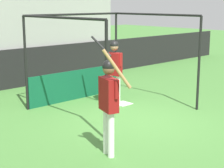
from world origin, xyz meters
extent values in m
plane|color=#477F38|center=(0.00, 0.00, 0.00)|extent=(60.00, 60.00, 0.00)
cube|color=black|center=(0.00, 5.63, 0.68)|extent=(24.00, 0.12, 1.36)
cube|color=#195B33|center=(-0.27, 6.09, 1.41)|extent=(0.45, 0.40, 0.10)
cube|color=#195B33|center=(-0.27, 6.27, 1.64)|extent=(0.45, 0.06, 0.40)
cube|color=#195B33|center=(0.28, 6.09, 1.41)|extent=(0.45, 0.40, 0.10)
cube|color=#195B33|center=(0.28, 6.27, 1.64)|extent=(0.45, 0.06, 0.40)
cube|color=#195B33|center=(0.83, 6.09, 1.41)|extent=(0.45, 0.40, 0.10)
cube|color=#195B33|center=(0.83, 6.27, 1.64)|extent=(0.45, 0.06, 0.40)
cube|color=#195B33|center=(1.38, 6.09, 1.41)|extent=(0.45, 0.40, 0.10)
cube|color=#195B33|center=(1.38, 6.27, 1.64)|extent=(0.45, 0.06, 0.40)
cube|color=#195B33|center=(1.92, 6.09, 1.41)|extent=(0.45, 0.40, 0.10)
cube|color=#195B33|center=(1.92, 6.27, 1.64)|extent=(0.45, 0.06, 0.40)
cube|color=#195B33|center=(2.48, 6.09, 1.41)|extent=(0.45, 0.40, 0.10)
cube|color=#195B33|center=(2.48, 6.27, 1.64)|extent=(0.45, 0.06, 0.40)
cube|color=#195B33|center=(3.03, 6.09, 1.41)|extent=(0.45, 0.40, 0.10)
cube|color=#195B33|center=(3.03, 6.27, 1.64)|extent=(0.45, 0.06, 0.40)
cube|color=#195B33|center=(3.58, 6.09, 1.41)|extent=(0.45, 0.40, 0.10)
cube|color=#195B33|center=(3.58, 6.27, 1.64)|extent=(0.45, 0.06, 0.40)
cube|color=#195B33|center=(0.28, 6.89, 1.81)|extent=(0.45, 0.40, 0.10)
cube|color=#195B33|center=(0.28, 7.07, 2.04)|extent=(0.45, 0.06, 0.40)
cube|color=#195B33|center=(0.83, 6.89, 1.81)|extent=(0.45, 0.40, 0.10)
cube|color=#195B33|center=(0.83, 7.07, 2.04)|extent=(0.45, 0.06, 0.40)
cube|color=#195B33|center=(1.38, 6.89, 1.81)|extent=(0.45, 0.40, 0.10)
cube|color=#195B33|center=(1.38, 7.07, 2.04)|extent=(0.45, 0.06, 0.40)
cube|color=#195B33|center=(1.92, 6.89, 1.81)|extent=(0.45, 0.40, 0.10)
cube|color=#195B33|center=(1.92, 7.07, 2.04)|extent=(0.45, 0.06, 0.40)
cube|color=#195B33|center=(2.48, 6.89, 1.81)|extent=(0.45, 0.40, 0.10)
cube|color=#195B33|center=(2.48, 7.07, 2.04)|extent=(0.45, 0.06, 0.40)
cube|color=#195B33|center=(3.03, 6.89, 1.81)|extent=(0.45, 0.40, 0.10)
cube|color=#195B33|center=(3.03, 7.07, 2.04)|extent=(0.45, 0.06, 0.40)
cube|color=#195B33|center=(3.58, 6.89, 1.81)|extent=(0.45, 0.40, 0.10)
cube|color=#195B33|center=(3.58, 7.07, 2.04)|extent=(0.45, 0.06, 0.40)
cube|color=#195B33|center=(0.83, 7.69, 2.21)|extent=(0.45, 0.40, 0.10)
cube|color=#195B33|center=(0.83, 7.87, 2.44)|extent=(0.45, 0.06, 0.40)
cube|color=#195B33|center=(1.38, 7.69, 2.21)|extent=(0.45, 0.40, 0.10)
cube|color=#195B33|center=(1.38, 7.87, 2.44)|extent=(0.45, 0.06, 0.40)
cube|color=#195B33|center=(1.92, 7.69, 2.21)|extent=(0.45, 0.40, 0.10)
cube|color=#195B33|center=(1.92, 7.87, 2.44)|extent=(0.45, 0.06, 0.40)
cube|color=#195B33|center=(2.48, 7.69, 2.21)|extent=(0.45, 0.40, 0.10)
cube|color=#195B33|center=(2.48, 7.87, 2.44)|extent=(0.45, 0.06, 0.40)
cube|color=#195B33|center=(3.03, 7.69, 2.21)|extent=(0.45, 0.40, 0.10)
cube|color=#195B33|center=(3.03, 7.87, 2.44)|extent=(0.45, 0.06, 0.40)
cube|color=#195B33|center=(3.58, 7.69, 2.21)|extent=(0.45, 0.40, 0.10)
cube|color=#195B33|center=(3.58, 7.87, 2.44)|extent=(0.45, 0.06, 0.40)
cube|color=#195B33|center=(0.83, 8.49, 2.61)|extent=(0.45, 0.40, 0.10)
cube|color=#195B33|center=(0.83, 8.67, 2.84)|extent=(0.45, 0.06, 0.40)
cube|color=#195B33|center=(1.38, 8.49, 2.61)|extent=(0.45, 0.40, 0.10)
cube|color=#195B33|center=(1.38, 8.67, 2.84)|extent=(0.45, 0.06, 0.40)
cube|color=#195B33|center=(1.92, 8.49, 2.61)|extent=(0.45, 0.40, 0.10)
cube|color=#195B33|center=(1.92, 8.67, 2.84)|extent=(0.45, 0.06, 0.40)
cube|color=#195B33|center=(2.48, 8.49, 2.61)|extent=(0.45, 0.40, 0.10)
cube|color=#195B33|center=(2.48, 8.67, 2.84)|extent=(0.45, 0.06, 0.40)
cube|color=#195B33|center=(3.03, 8.49, 2.61)|extent=(0.45, 0.40, 0.10)
cube|color=#195B33|center=(3.03, 8.67, 2.84)|extent=(0.45, 0.06, 0.40)
cube|color=#195B33|center=(3.58, 8.49, 2.61)|extent=(0.45, 0.40, 0.10)
cube|color=#195B33|center=(3.58, 8.67, 2.84)|extent=(0.45, 0.06, 0.40)
cube|color=#195B33|center=(1.38, 9.29, 3.01)|extent=(0.45, 0.40, 0.10)
cube|color=#195B33|center=(1.92, 9.29, 3.01)|extent=(0.45, 0.40, 0.10)
cube|color=#195B33|center=(2.48, 9.29, 3.01)|extent=(0.45, 0.40, 0.10)
cube|color=#195B33|center=(3.03, 9.29, 3.01)|extent=(0.45, 0.40, 0.10)
cube|color=#195B33|center=(3.58, 9.29, 3.01)|extent=(0.45, 0.40, 0.10)
cylinder|color=black|center=(-1.45, -0.35, 1.30)|extent=(0.07, 0.07, 2.59)
cylinder|color=black|center=(1.99, -0.35, 1.30)|extent=(0.07, 0.07, 2.59)
cylinder|color=black|center=(-1.45, 2.92, 1.30)|extent=(0.07, 0.07, 2.59)
cylinder|color=black|center=(1.99, 2.92, 1.30)|extent=(0.07, 0.07, 2.59)
cylinder|color=black|center=(-1.45, 1.29, 2.59)|extent=(0.06, 3.27, 0.06)
cylinder|color=black|center=(1.99, 1.29, 2.59)|extent=(0.06, 3.27, 0.06)
cylinder|color=black|center=(0.27, 2.92, 2.59)|extent=(3.44, 0.06, 0.06)
cube|color=#0F5133|center=(0.27, 2.90, 0.45)|extent=(3.37, 0.03, 0.91)
cube|color=white|center=(0.91, 1.50, 0.01)|extent=(0.44, 0.44, 0.02)
cylinder|color=white|center=(0.64, 1.43, 0.46)|extent=(0.16, 0.16, 0.91)
cylinder|color=white|center=(0.47, 1.58, 0.46)|extent=(0.16, 0.16, 0.91)
cube|color=maroon|center=(0.56, 1.50, 1.23)|extent=(0.32, 0.46, 0.65)
sphere|color=#A37556|center=(0.56, 1.50, 1.73)|extent=(0.23, 0.23, 0.23)
sphere|color=black|center=(0.56, 1.50, 1.78)|extent=(0.24, 0.24, 0.24)
cylinder|color=maroon|center=(0.58, 1.28, 1.38)|extent=(0.09, 0.09, 0.35)
cylinder|color=maroon|center=(0.46, 1.70, 1.38)|extent=(0.09, 0.09, 0.35)
cylinder|color=black|center=(0.20, 1.66, 1.75)|extent=(0.14, 0.74, 0.54)
sphere|color=black|center=(0.55, 1.70, 1.51)|extent=(0.08, 0.08, 0.08)
cylinder|color=white|center=(-1.96, -0.89, 0.45)|extent=(0.16, 0.16, 0.91)
cylinder|color=white|center=(-2.02, -1.10, 0.45)|extent=(0.16, 0.16, 0.91)
cube|color=maroon|center=(-1.99, -0.99, 1.23)|extent=(0.36, 0.52, 0.64)
sphere|color=brown|center=(-1.99, -0.99, 1.72)|extent=(0.23, 0.23, 0.23)
sphere|color=black|center=(-1.99, -0.99, 1.78)|extent=(0.24, 0.24, 0.24)
cylinder|color=maroon|center=(-1.87, -0.77, 1.37)|extent=(0.09, 0.09, 0.35)
cylinder|color=maroon|center=(-2.03, -1.24, 1.37)|extent=(0.09, 0.09, 0.35)
cylinder|color=#AD7F4C|center=(-2.11, -1.34, 1.78)|extent=(0.43, 0.41, 0.73)
sphere|color=#AD7F4C|center=(-1.94, -1.16, 1.43)|extent=(0.08, 0.08, 0.08)
sphere|color=white|center=(1.53, 2.40, 0.04)|extent=(0.07, 0.07, 0.07)
camera|label=1|loc=(-6.69, -6.04, 2.94)|focal=60.00mm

